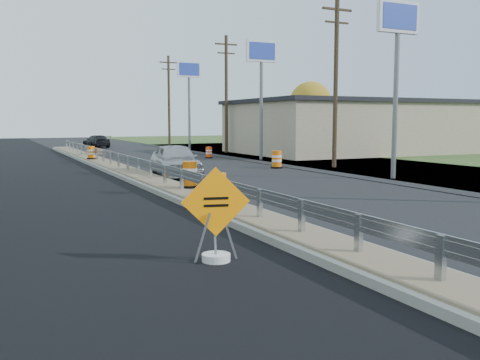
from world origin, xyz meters
name	(u,v)px	position (x,y,z in m)	size (l,w,h in m)	color
ground	(202,203)	(0.00, 0.00, 0.00)	(140.00, 140.00, 0.00)	black
milled_overlay	(32,179)	(-4.40, 10.00, 0.01)	(7.20, 120.00, 0.01)	black
median	(138,176)	(0.00, 8.00, 0.11)	(1.60, 55.00, 0.23)	gray
guardrail	(133,161)	(0.00, 9.00, 0.73)	(0.10, 46.15, 0.72)	silver
retail_building_near	(352,126)	(20.99, 20.00, 2.16)	(18.50, 12.50, 4.27)	tan
pylon_sign_south	(398,34)	(10.50, 3.00, 6.48)	(2.20, 0.30, 7.90)	slate
pylon_sign_mid	(261,62)	(10.50, 16.00, 6.48)	(2.20, 0.30, 7.90)	slate
pylon_sign_north	(189,77)	(10.50, 30.00, 6.48)	(2.20, 0.30, 7.90)	slate
utility_pole_smid	(336,79)	(11.50, 9.00, 4.93)	(1.90, 0.26, 9.40)	#473523
utility_pole_nmid	(226,92)	(11.50, 24.00, 4.93)	(1.90, 0.26, 9.40)	#473523
utility_pole_north	(169,99)	(11.50, 39.00, 4.93)	(1.90, 0.26, 9.40)	#473523
tree_far_yellow	(310,103)	(26.00, 34.00, 4.54)	(4.62, 4.62, 6.86)	#473523
caution_sign	(216,238)	(-2.37, -6.77, 0.46)	(1.28, 0.55, 1.80)	white
barrel_median_near	(219,186)	(0.29, -0.71, 0.62)	(0.55, 0.55, 0.81)	black
barrel_median_mid	(190,175)	(0.41, 2.26, 0.69)	(0.65, 0.65, 0.96)	black
barrel_median_far	(91,153)	(-0.27, 18.48, 0.62)	(0.55, 0.55, 0.80)	black
barrel_shoulder_near	(277,160)	(8.38, 10.06, 0.47)	(0.67, 0.67, 0.98)	black
barrel_shoulder_mid	(209,153)	(8.04, 19.27, 0.38)	(0.54, 0.54, 0.79)	black
car_silver	(176,160)	(1.80, 8.02, 0.79)	(1.87, 4.64, 1.58)	#ACACB0
car_dark_far	(97,141)	(3.50, 37.21, 0.61)	(1.70, 4.19, 1.22)	black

